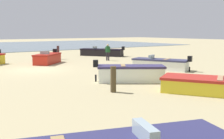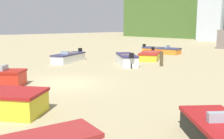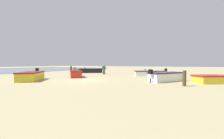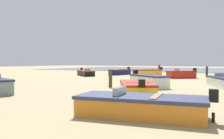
% 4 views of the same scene
% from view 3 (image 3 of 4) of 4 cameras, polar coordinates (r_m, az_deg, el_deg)
% --- Properties ---
extents(ground_plane, '(160.00, 160.00, 0.00)m').
position_cam_3_polar(ground_plane, '(15.66, -10.63, -4.18)').
color(ground_plane, tan).
extents(boat_yellow_1, '(4.01, 3.62, 1.24)m').
position_cam_3_polar(boat_yellow_1, '(17.29, -29.63, -2.27)').
color(boat_yellow_1, gold).
rests_on(boat_yellow_1, ground).
extents(boat_red_4, '(3.34, 3.33, 1.20)m').
position_cam_3_polar(boat_red_4, '(19.35, -14.35, -1.62)').
color(boat_red_4, red).
rests_on(boat_red_4, ground).
extents(boat_white_5, '(2.98, 4.32, 1.11)m').
position_cam_3_polar(boat_white_5, '(20.38, 14.92, -1.55)').
color(boat_white_5, white).
rests_on(boat_white_5, ground).
extents(boat_black_6, '(3.93, 4.93, 1.15)m').
position_cam_3_polar(boat_black_6, '(27.95, -8.98, -0.45)').
color(boat_black_6, black).
rests_on(boat_black_6, ground).
extents(boat_yellow_9, '(3.69, 4.47, 1.05)m').
position_cam_3_polar(boat_yellow_9, '(16.28, 36.63, -3.03)').
color(boat_yellow_9, gold).
rests_on(boat_yellow_9, ground).
extents(boat_white_10, '(3.84, 3.24, 1.24)m').
position_cam_3_polar(boat_white_10, '(15.08, 20.59, -2.73)').
color(boat_white_10, white).
rests_on(boat_white_10, ground).
extents(mooring_post_near_water, '(0.27, 0.27, 1.23)m').
position_cam_3_polar(mooring_post_near_water, '(12.58, 26.96, -3.16)').
color(mooring_post_near_water, '#493B26').
rests_on(mooring_post_near_water, ground).
extents(mooring_post_mid_beach, '(0.26, 0.26, 1.38)m').
position_cam_3_polar(mooring_post_mid_beach, '(23.05, -16.04, -0.44)').
color(mooring_post_mid_beach, '#46282C').
rests_on(mooring_post_mid_beach, ground).
extents(beach_walker_foreground, '(0.46, 0.51, 1.62)m').
position_cam_3_polar(beach_walker_foreground, '(23.51, -3.22, 0.34)').
color(beach_walker_foreground, '#27202B').
rests_on(beach_walker_foreground, ground).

